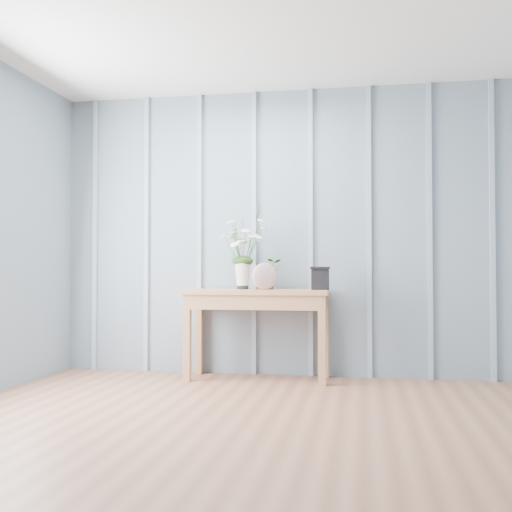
% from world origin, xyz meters
% --- Properties ---
extents(ground, '(4.50, 4.50, 0.00)m').
position_xyz_m(ground, '(0.00, 0.00, 0.00)').
color(ground, brown).
rests_on(ground, ground).
extents(room_shell, '(4.00, 4.50, 2.50)m').
position_xyz_m(room_shell, '(-0.00, 0.92, 1.99)').
color(room_shell, gray).
rests_on(room_shell, ground).
extents(sideboard, '(1.20, 0.45, 0.75)m').
position_xyz_m(sideboard, '(-0.18, 1.99, 0.64)').
color(sideboard, '#AC774F').
rests_on(sideboard, ground).
extents(daisy_vase, '(0.44, 0.33, 0.62)m').
position_xyz_m(daisy_vase, '(-0.31, 2.02, 1.14)').
color(daisy_vase, black).
rests_on(daisy_vase, sideboard).
extents(spider_plant, '(0.29, 0.28, 0.26)m').
position_xyz_m(spider_plant, '(-0.11, 2.12, 0.88)').
color(spider_plant, '#1F3D14').
rests_on(spider_plant, sideboard).
extents(felt_disc_vessel, '(0.22, 0.17, 0.22)m').
position_xyz_m(felt_disc_vessel, '(-0.11, 1.94, 0.86)').
color(felt_disc_vessel, '#98526B').
rests_on(felt_disc_vessel, sideboard).
extents(carved_box, '(0.16, 0.12, 0.19)m').
position_xyz_m(carved_box, '(0.35, 1.98, 0.85)').
color(carved_box, black).
rests_on(carved_box, sideboard).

